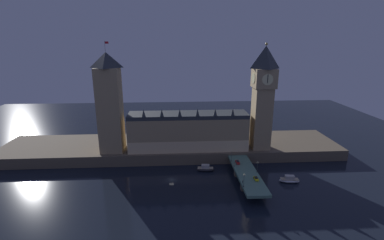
# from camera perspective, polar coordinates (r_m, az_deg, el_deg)

# --- Properties ---
(ground_plane) EXTENTS (400.00, 400.00, 0.00)m
(ground_plane) POSITION_cam_1_polar(r_m,az_deg,el_deg) (154.41, -4.21, -12.15)
(ground_plane) COLOR black
(embankment) EXTENTS (220.00, 42.00, 6.83)m
(embankment) POSITION_cam_1_polar(r_m,az_deg,el_deg) (188.44, -4.12, -5.64)
(embankment) COLOR brown
(embankment) RESTS_ON ground_plane
(parliament_hall) EXTENTS (73.52, 17.27, 27.38)m
(parliament_hall) POSITION_cam_1_polar(r_m,az_deg,el_deg) (174.10, -0.80, -2.26)
(parliament_hall) COLOR tan
(parliament_hall) RESTS_ON embankment
(clock_tower) EXTENTS (13.24, 13.35, 64.77)m
(clock_tower) POSITION_cam_1_polar(r_m,az_deg,el_deg) (174.49, 14.35, 5.02)
(clock_tower) COLOR tan
(clock_tower) RESTS_ON embankment
(victoria_tower) EXTENTS (13.76, 13.76, 65.70)m
(victoria_tower) POSITION_cam_1_polar(r_m,az_deg,el_deg) (172.82, -16.53, 3.33)
(victoria_tower) COLOR tan
(victoria_tower) RESTS_ON embankment
(bridge) EXTENTS (11.37, 46.00, 5.68)m
(bridge) POSITION_cam_1_polar(r_m,az_deg,el_deg) (152.59, 11.18, -11.00)
(bridge) COLOR slate
(bridge) RESTS_ON ground_plane
(car_northbound_lead) EXTENTS (1.86, 4.60, 1.54)m
(car_northbound_lead) POSITION_cam_1_polar(r_m,az_deg,el_deg) (161.28, 9.32, -8.52)
(car_northbound_lead) COLOR red
(car_northbound_lead) RESTS_ON bridge
(car_southbound_lead) EXTENTS (1.90, 4.05, 1.37)m
(car_southbound_lead) POSITION_cam_1_polar(r_m,az_deg,el_deg) (145.40, 13.00, -11.62)
(car_southbound_lead) COLOR yellow
(car_southbound_lead) RESTS_ON bridge
(pedestrian_near_rail) EXTENTS (0.38, 0.38, 1.71)m
(pedestrian_near_rail) POSITION_cam_1_polar(r_m,az_deg,el_deg) (140.68, 10.37, -12.32)
(pedestrian_near_rail) COLOR black
(pedestrian_near_rail) RESTS_ON bridge
(pedestrian_far_rail) EXTENTS (0.38, 0.38, 1.86)m
(pedestrian_far_rail) POSITION_cam_1_polar(r_m,az_deg,el_deg) (156.99, 8.75, -9.09)
(pedestrian_far_rail) COLOR black
(pedestrian_far_rail) RESTS_ON bridge
(street_lamp_near) EXTENTS (1.34, 0.60, 6.87)m
(street_lamp_near) POSITION_cam_1_polar(r_m,az_deg,el_deg) (136.05, 10.62, -11.76)
(street_lamp_near) COLOR #2D3333
(street_lamp_near) RESTS_ON bridge
(street_lamp_mid) EXTENTS (1.34, 0.60, 6.16)m
(street_lamp_mid) POSITION_cam_1_polar(r_m,az_deg,el_deg) (151.72, 13.29, -9.08)
(street_lamp_mid) COLOR #2D3333
(street_lamp_mid) RESTS_ON bridge
(street_lamp_far) EXTENTS (1.34, 0.60, 7.06)m
(street_lamp_far) POSITION_cam_1_polar(r_m,az_deg,el_deg) (161.94, 8.13, -6.93)
(street_lamp_far) COLOR #2D3333
(street_lamp_far) RESTS_ON bridge
(boat_upstream) EXTENTS (10.58, 5.07, 3.92)m
(boat_upstream) POSITION_cam_1_polar(r_m,az_deg,el_deg) (163.21, 2.77, -9.93)
(boat_upstream) COLOR #28282D
(boat_upstream) RESTS_ON ground_plane
(boat_downstream) EXTENTS (11.04, 5.42, 3.85)m
(boat_downstream) POSITION_cam_1_polar(r_m,az_deg,el_deg) (159.80, 19.34, -11.49)
(boat_downstream) COLOR white
(boat_downstream) RESTS_ON ground_plane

